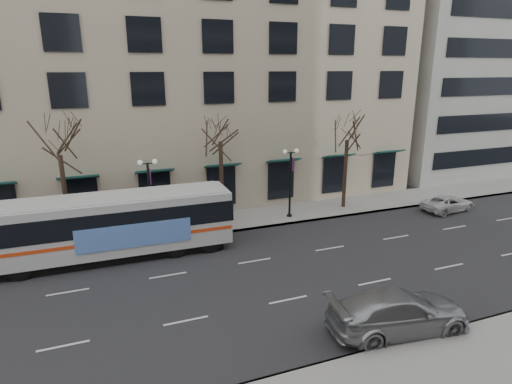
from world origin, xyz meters
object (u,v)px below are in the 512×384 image
lamp_post_left (150,194)px  tree_far_right (348,127)px  silver_car (398,312)px  city_bus (114,224)px  tree_far_left (58,139)px  white_pickup (448,203)px  lamp_post_right (290,180)px  tree_far_mid (220,128)px

lamp_post_left → tree_far_right: bearing=2.3°
tree_far_right → lamp_post_left: size_ratio=1.55×
lamp_post_left → silver_car: 16.74m
city_bus → tree_far_right: bearing=10.5°
tree_far_left → lamp_post_left: tree_far_left is taller
silver_car → city_bus: bearing=48.6°
tree_far_left → white_pickup: 28.18m
city_bus → lamp_post_right: bearing=11.7°
tree_far_right → white_pickup: 9.94m
tree_far_left → white_pickup: bearing=-7.2°
lamp_post_left → silver_car: lamp_post_left is taller
tree_far_left → lamp_post_right: (15.01, -0.60, -3.75)m
tree_far_left → lamp_post_left: size_ratio=1.60×
tree_far_right → white_pickup: (7.30, -3.43, -5.81)m
tree_far_left → lamp_post_left: (5.01, -0.60, -3.75)m
tree_far_left → silver_car: bearing=-48.5°
white_pickup → city_bus: bearing=82.7°
lamp_post_right → city_bus: 12.71m
silver_car → tree_far_mid: bearing=19.2°
city_bus → silver_car: 16.13m
lamp_post_right → city_bus: bearing=-169.1°
tree_far_mid → city_bus: tree_far_mid is taller
lamp_post_left → city_bus: size_ratio=0.38×
tree_far_mid → white_pickup: bearing=-11.2°
lamp_post_left → city_bus: bearing=-135.4°
tree_far_right → lamp_post_left: (-14.99, -0.60, -3.48)m
lamp_post_left → white_pickup: 22.59m
tree_far_right → silver_car: size_ratio=1.32×
tree_far_left → tree_far_mid: 10.00m
lamp_post_right → silver_car: size_ratio=0.85×
silver_car → white_pickup: bearing=-43.6°
city_bus → tree_far_left: bearing=131.2°
tree_far_left → silver_car: 20.87m
tree_far_right → lamp_post_right: size_ratio=1.55×
tree_far_mid → white_pickup: 18.72m
lamp_post_left → lamp_post_right: size_ratio=1.00×
tree_far_mid → silver_car: bearing=-77.6°
silver_car → lamp_post_right: bearing=0.0°
tree_far_left → tree_far_mid: (10.00, 0.00, 0.21)m
tree_far_mid → tree_far_right: tree_far_mid is taller
lamp_post_right → white_pickup: bearing=-13.0°
tree_far_left → tree_far_mid: bearing=0.0°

